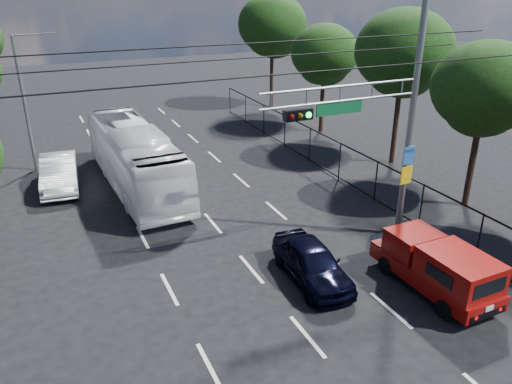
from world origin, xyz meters
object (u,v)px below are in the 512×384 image
signal_mast (386,110)px  white_bus (135,158)px  red_pickup (436,265)px  white_van (59,173)px  navy_hatchback (312,262)px

signal_mast → white_bus: 12.46m
red_pickup → white_van: red_pickup is taller
white_bus → signal_mast: bearing=-54.5°
red_pickup → navy_hatchback: (-3.39, 2.20, -0.25)m
signal_mast → white_bus: bearing=127.8°
signal_mast → white_van: (-10.78, 10.86, -4.46)m
signal_mast → white_van: 15.94m
white_bus → red_pickup: bearing=-64.0°
red_pickup → white_bus: size_ratio=0.44×
white_van → red_pickup: bearing=-48.9°
navy_hatchback → signal_mast: bearing=25.5°
red_pickup → navy_hatchback: 4.05m
red_pickup → signal_mast: bearing=85.6°
red_pickup → navy_hatchback: bearing=147.0°
signal_mast → white_bus: size_ratio=0.87×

